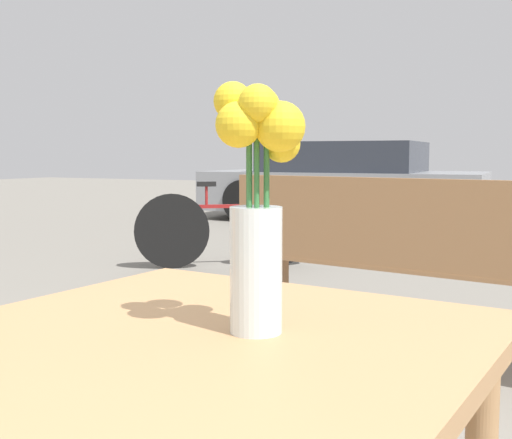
{
  "coord_description": "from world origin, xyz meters",
  "views": [
    {
      "loc": [
        0.47,
        -0.68,
        0.95
      ],
      "look_at": [
        0.07,
        0.1,
        0.86
      ],
      "focal_mm": 45.0,
      "sensor_mm": 36.0,
      "label": 1
    }
  ],
  "objects_px": {
    "bicycle": "(226,228)",
    "parked_car": "(344,182)",
    "table_front": "(171,422)",
    "bench_near": "(405,261)",
    "flower_vase": "(258,206)"
  },
  "relations": [
    {
      "from": "flower_vase",
      "to": "bicycle",
      "type": "bearing_deg",
      "value": 119.97
    },
    {
      "from": "bench_near",
      "to": "parked_car",
      "type": "relative_size",
      "value": 0.43
    },
    {
      "from": "flower_vase",
      "to": "bench_near",
      "type": "xyz_separation_m",
      "value": [
        -0.31,
        2.11,
        -0.41
      ]
    },
    {
      "from": "flower_vase",
      "to": "bicycle",
      "type": "distance_m",
      "value": 4.59
    },
    {
      "from": "bench_near",
      "to": "parked_car",
      "type": "bearing_deg",
      "value": 111.4
    },
    {
      "from": "bicycle",
      "to": "parked_car",
      "type": "distance_m",
      "value": 4.31
    },
    {
      "from": "table_front",
      "to": "bench_near",
      "type": "height_order",
      "value": "bench_near"
    },
    {
      "from": "flower_vase",
      "to": "bicycle",
      "type": "relative_size",
      "value": 0.27
    },
    {
      "from": "table_front",
      "to": "bicycle",
      "type": "height_order",
      "value": "bicycle"
    },
    {
      "from": "table_front",
      "to": "flower_vase",
      "type": "relative_size",
      "value": 2.72
    },
    {
      "from": "flower_vase",
      "to": "bench_near",
      "type": "distance_m",
      "value": 2.17
    },
    {
      "from": "bicycle",
      "to": "parked_car",
      "type": "bearing_deg",
      "value": 95.73
    },
    {
      "from": "table_front",
      "to": "parked_car",
      "type": "xyz_separation_m",
      "value": [
        -2.63,
        8.33,
        -0.05
      ]
    },
    {
      "from": "table_front",
      "to": "parked_car",
      "type": "relative_size",
      "value": 0.23
    },
    {
      "from": "bench_near",
      "to": "bicycle",
      "type": "bearing_deg",
      "value": 137.01
    }
  ]
}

